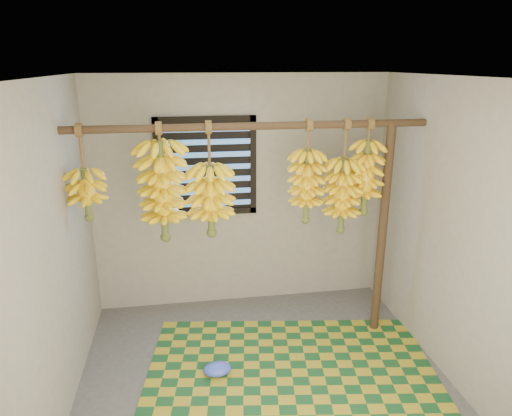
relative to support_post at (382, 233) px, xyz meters
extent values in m
cube|color=#4A4A4A|center=(-1.20, -0.70, -1.00)|extent=(3.00, 3.00, 0.01)
cube|color=silver|center=(-1.20, -0.70, 1.40)|extent=(3.00, 3.00, 0.01)
cube|color=gray|center=(-1.20, 0.80, 0.20)|extent=(3.00, 0.01, 2.40)
cube|color=gray|center=(-2.71, -0.70, 0.20)|extent=(0.01, 3.00, 2.40)
cube|color=gray|center=(0.30, -0.70, 0.20)|extent=(0.01, 3.00, 2.40)
cube|color=black|center=(-1.55, 0.78, 0.50)|extent=(1.00, 0.04, 1.00)
cylinder|color=#46311F|center=(-1.20, 0.00, 1.00)|extent=(3.00, 0.06, 0.06)
cylinder|color=#46311F|center=(0.00, 0.00, 0.00)|extent=(0.08, 0.08, 2.00)
cube|color=#164C23|center=(-0.98, -0.71, -0.99)|extent=(2.67, 2.26, 0.01)
ellipsoid|color=blue|center=(-1.58, -0.47, -0.94)|extent=(0.26, 0.20, 0.10)
cylinder|color=brown|center=(-2.55, 0.00, 0.85)|extent=(0.02, 0.02, 0.36)
cylinder|color=#4C5923|center=(-2.55, 0.00, 0.51)|extent=(0.05, 0.05, 0.39)
cylinder|color=brown|center=(-1.95, 0.00, 0.95)|extent=(0.02, 0.02, 0.16)
cylinder|color=#4C5923|center=(-1.95, 0.00, 0.50)|extent=(0.06, 0.06, 0.80)
cylinder|color=brown|center=(-1.56, 0.00, 0.85)|extent=(0.02, 0.02, 0.37)
cylinder|color=#4C5923|center=(-1.56, 0.00, 0.41)|extent=(0.06, 0.06, 0.57)
cylinder|color=brown|center=(-0.73, 0.00, 0.90)|extent=(0.02, 0.02, 0.26)
cylinder|color=#4C5923|center=(-0.73, 0.00, 0.49)|extent=(0.05, 0.05, 0.61)
cylinder|color=brown|center=(-0.41, 0.00, 0.85)|extent=(0.02, 0.02, 0.35)
cylinder|color=#4C5923|center=(-0.41, 0.00, 0.39)|extent=(0.06, 0.06, 0.63)
cylinder|color=brown|center=(-0.20, 0.00, 0.93)|extent=(0.02, 0.02, 0.20)
cylinder|color=#4C5923|center=(-0.20, 0.00, 0.55)|extent=(0.06, 0.06, 0.62)
camera|label=1|loc=(-1.77, -3.68, 1.50)|focal=32.00mm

